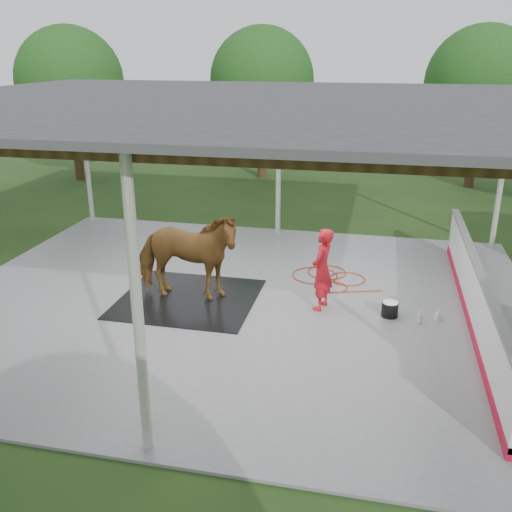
% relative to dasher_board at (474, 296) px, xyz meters
% --- Properties ---
extents(ground, '(100.00, 100.00, 0.00)m').
position_rel_dasher_board_xyz_m(ground, '(-4.60, 0.00, -0.59)').
color(ground, '#1E3814').
extents(concrete_slab, '(12.00, 10.00, 0.05)m').
position_rel_dasher_board_xyz_m(concrete_slab, '(-4.60, 0.00, -0.57)').
color(concrete_slab, slate).
rests_on(concrete_slab, ground).
extents(pavilion_structure, '(12.60, 10.60, 4.05)m').
position_rel_dasher_board_xyz_m(pavilion_structure, '(-4.60, -0.00, 3.37)').
color(pavilion_structure, beige).
rests_on(pavilion_structure, ground).
extents(dasher_board, '(0.16, 8.00, 1.15)m').
position_rel_dasher_board_xyz_m(dasher_board, '(0.00, 0.00, 0.00)').
color(dasher_board, '#AD0E28').
rests_on(dasher_board, concrete_slab).
extents(tree_belt, '(28.00, 28.00, 5.80)m').
position_rel_dasher_board_xyz_m(tree_belt, '(-4.30, 0.90, 3.20)').
color(tree_belt, '#382314').
rests_on(tree_belt, ground).
extents(rubber_mat, '(2.77, 2.60, 0.02)m').
position_rel_dasher_board_xyz_m(rubber_mat, '(-5.59, -0.16, -0.53)').
color(rubber_mat, black).
rests_on(rubber_mat, concrete_slab).
extents(horse, '(2.26, 1.12, 1.87)m').
position_rel_dasher_board_xyz_m(horse, '(-5.59, -0.16, 0.41)').
color(horse, brown).
rests_on(horse, rubber_mat).
extents(handler, '(0.53, 0.68, 1.66)m').
position_rel_dasher_board_xyz_m(handler, '(-2.86, 0.01, 0.29)').
color(handler, red).
rests_on(handler, concrete_slab).
extents(wash_bucket, '(0.32, 0.32, 0.30)m').
position_rel_dasher_board_xyz_m(wash_bucket, '(-1.51, -0.08, -0.39)').
color(wash_bucket, black).
rests_on(wash_bucket, concrete_slab).
extents(soap_bottle_a, '(0.13, 0.13, 0.25)m').
position_rel_dasher_board_xyz_m(soap_bottle_a, '(-0.96, -0.26, -0.42)').
color(soap_bottle_a, silver).
rests_on(soap_bottle_a, concrete_slab).
extents(soap_bottle_b, '(0.14, 0.13, 0.22)m').
position_rel_dasher_board_xyz_m(soap_bottle_b, '(-0.60, -0.04, -0.43)').
color(soap_bottle_b, '#338CD8').
rests_on(soap_bottle_b, concrete_slab).
extents(hose_coil, '(2.05, 1.64, 0.02)m').
position_rel_dasher_board_xyz_m(hose_coil, '(-2.88, 1.66, -0.53)').
color(hose_coil, '#AA240C').
rests_on(hose_coil, concrete_slab).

